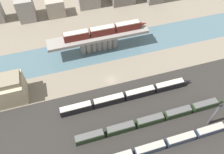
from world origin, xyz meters
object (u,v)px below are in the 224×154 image
train_on_bridge (105,30)px  signal_tower (214,115)px  train_yard_far (128,96)px  train_yard_mid (153,119)px  train_yard_near (137,152)px

train_on_bridge → signal_tower: (26.69, -52.99, -4.66)m
train_yard_far → signal_tower: bearing=-37.3°
train_yard_mid → train_yard_far: bearing=114.2°
train_yard_mid → train_yard_near: bearing=-135.7°
train_yard_far → signal_tower: 33.46m
train_yard_far → train_yard_near: bearing=-101.2°
train_on_bridge → train_yard_near: train_on_bridge is taller
train_yard_near → signal_tower: size_ratio=5.52×
train_yard_mid → train_on_bridge: bearing=97.7°
train_yard_near → train_yard_far: (4.65, 23.46, 0.18)m
train_yard_near → train_yard_far: 23.92m
train_on_bridge → train_yard_near: (-4.30, -56.39, -9.65)m
signal_tower → train_yard_mid: bearing=161.4°
train_yard_far → signal_tower: size_ratio=4.27×
train_yard_near → train_yard_far: bearing=78.8°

